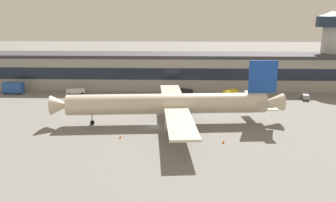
% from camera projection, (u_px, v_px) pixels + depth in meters
% --- Properties ---
extents(ground_plane, '(600.00, 600.00, 0.00)m').
position_uv_depth(ground_plane, '(155.00, 126.00, 85.42)').
color(ground_plane, slate).
extents(terminal_building, '(174.55, 17.83, 13.19)m').
position_uv_depth(terminal_building, '(164.00, 70.00, 132.09)').
color(terminal_building, '#9E9993').
rests_on(terminal_building, ground_plane).
extents(airliner, '(59.98, 51.60, 16.29)m').
position_uv_depth(airliner, '(171.00, 104.00, 86.70)').
color(airliner, beige).
rests_on(airliner, ground_plane).
extents(control_tower, '(12.00, 12.00, 29.20)m').
position_uv_depth(control_tower, '(330.00, 40.00, 130.47)').
color(control_tower, '#B7B7B2').
rests_on(control_tower, ground_plane).
extents(pushback_tractor, '(5.41, 4.93, 1.75)m').
position_uv_depth(pushback_tractor, '(185.00, 91.00, 120.71)').
color(pushback_tractor, black).
rests_on(pushback_tractor, ground_plane).
extents(baggage_tug, '(4.12, 3.43, 1.85)m').
position_uv_depth(baggage_tug, '(260.00, 95.00, 115.58)').
color(baggage_tug, yellow).
rests_on(baggage_tug, ground_plane).
extents(catering_truck, '(7.29, 2.85, 4.15)m').
position_uv_depth(catering_truck, '(13.00, 88.00, 121.10)').
color(catering_truck, '#2651A5').
rests_on(catering_truck, ground_plane).
extents(follow_me_car, '(2.52, 4.62, 1.85)m').
position_uv_depth(follow_me_car, '(305.00, 96.00, 112.91)').
color(follow_me_car, gray).
rests_on(follow_me_car, ground_plane).
extents(crew_van, '(5.47, 4.89, 2.55)m').
position_uv_depth(crew_van, '(230.00, 93.00, 115.92)').
color(crew_van, yellow).
rests_on(crew_van, ground_plane).
extents(belt_loader, '(6.70, 4.06, 1.95)m').
position_uv_depth(belt_loader, '(76.00, 91.00, 120.77)').
color(belt_loader, white).
rests_on(belt_loader, ground_plane).
extents(traffic_cone_0, '(0.58, 0.58, 0.72)m').
position_uv_depth(traffic_cone_0, '(223.00, 142.00, 73.89)').
color(traffic_cone_0, '#F2590C').
rests_on(traffic_cone_0, ground_plane).
extents(traffic_cone_1, '(0.53, 0.53, 0.66)m').
position_uv_depth(traffic_cone_1, '(120.00, 137.00, 77.02)').
color(traffic_cone_1, '#F2590C').
rests_on(traffic_cone_1, ground_plane).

